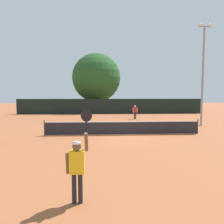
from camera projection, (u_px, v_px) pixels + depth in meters
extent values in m
plane|color=#9E5633|center=(123.00, 135.00, 14.35)|extent=(120.00, 120.00, 0.00)
cube|color=#232328|center=(123.00, 128.00, 14.31)|extent=(10.97, 0.03, 0.91)
cube|color=white|center=(123.00, 122.00, 14.27)|extent=(10.97, 0.04, 0.06)
cylinder|color=#333338|center=(44.00, 128.00, 14.01)|extent=(0.08, 0.08, 1.07)
cylinder|color=#333338|center=(198.00, 127.00, 14.60)|extent=(0.08, 0.08, 1.07)
cube|color=black|center=(111.00, 106.00, 30.56)|extent=(28.20, 0.12, 2.28)
cube|color=yellow|center=(77.00, 162.00, 5.15)|extent=(0.38, 0.22, 0.59)
sphere|color=brown|center=(77.00, 147.00, 5.11)|extent=(0.23, 0.23, 0.23)
cylinder|color=white|center=(77.00, 143.00, 5.10)|extent=(0.24, 0.24, 0.04)
cylinder|color=black|center=(74.00, 188.00, 5.20)|extent=(0.12, 0.12, 0.80)
cylinder|color=black|center=(80.00, 188.00, 5.21)|extent=(0.12, 0.12, 0.80)
cylinder|color=brown|center=(67.00, 163.00, 5.14)|extent=(0.09, 0.17, 0.56)
cylinder|color=brown|center=(86.00, 142.00, 5.20)|extent=(0.09, 0.32, 0.54)
cylinder|color=black|center=(86.00, 127.00, 5.23)|extent=(0.04, 0.11, 0.28)
ellipsoid|color=black|center=(86.00, 115.00, 5.26)|extent=(0.30, 0.13, 0.36)
cube|color=red|center=(135.00, 110.00, 23.67)|extent=(0.38, 0.22, 0.59)
sphere|color=beige|center=(135.00, 106.00, 23.64)|extent=(0.22, 0.22, 0.22)
cylinder|color=white|center=(135.00, 106.00, 23.63)|extent=(0.24, 0.24, 0.04)
cylinder|color=black|center=(134.00, 116.00, 23.73)|extent=(0.12, 0.12, 0.80)
cylinder|color=black|center=(136.00, 116.00, 23.74)|extent=(0.12, 0.12, 0.80)
cylinder|color=beige|center=(133.00, 110.00, 23.66)|extent=(0.09, 0.17, 0.56)
cylinder|color=beige|center=(137.00, 110.00, 23.69)|extent=(0.09, 0.16, 0.56)
sphere|color=#CCE033|center=(127.00, 129.00, 16.53)|extent=(0.07, 0.07, 0.07)
cylinder|color=gray|center=(203.00, 77.00, 18.39)|extent=(0.18, 0.18, 8.93)
cube|color=gray|center=(205.00, 26.00, 18.02)|extent=(1.10, 0.10, 0.10)
sphere|color=#F2EDCC|center=(200.00, 25.00, 17.98)|extent=(0.28, 0.28, 0.28)
sphere|color=#F2EDCC|center=(209.00, 25.00, 18.03)|extent=(0.28, 0.28, 0.28)
cylinder|color=brown|center=(97.00, 104.00, 35.32)|extent=(0.56, 0.56, 2.70)
sphere|color=#235123|center=(96.00, 78.00, 34.95)|extent=(8.38, 8.38, 8.38)
cube|color=navy|center=(93.00, 107.00, 36.52)|extent=(2.02, 4.25, 0.90)
cube|color=#2D333D|center=(93.00, 103.00, 36.15)|extent=(1.76, 2.25, 0.64)
cylinder|color=black|center=(88.00, 109.00, 37.89)|extent=(0.22, 0.60, 0.60)
cylinder|color=black|center=(97.00, 109.00, 37.98)|extent=(0.22, 0.60, 0.60)
cylinder|color=black|center=(87.00, 110.00, 35.10)|extent=(0.22, 0.60, 0.60)
cylinder|color=black|center=(97.00, 110.00, 35.19)|extent=(0.22, 0.60, 0.60)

